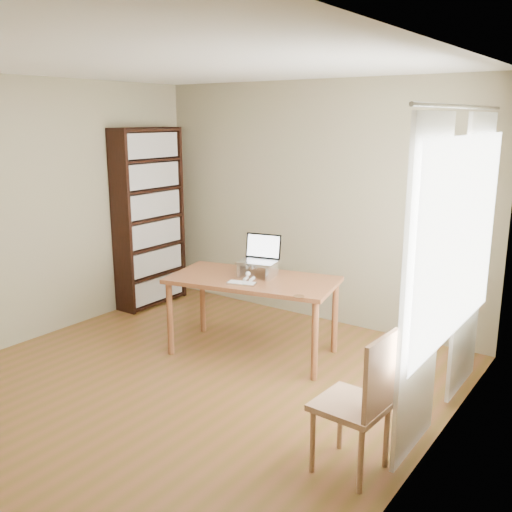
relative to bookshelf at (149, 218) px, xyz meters
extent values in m
cube|color=brown|center=(1.83, -1.55, -1.06)|extent=(4.00, 4.50, 0.02)
cube|color=white|center=(1.83, -1.55, 1.56)|extent=(4.00, 4.50, 0.02)
cube|color=#8F8B60|center=(1.83, 0.71, 0.25)|extent=(4.00, 0.02, 2.60)
cube|color=#8F8B60|center=(-0.18, -1.55, 0.25)|extent=(0.02, 4.50, 2.60)
cube|color=#8F8B60|center=(3.84, -1.55, 0.25)|extent=(0.02, 4.50, 2.60)
cube|color=white|center=(3.81, -0.75, 0.35)|extent=(0.01, 1.80, 1.40)
cube|color=black|center=(-0.01, -0.43, 0.00)|extent=(0.30, 0.04, 2.10)
cube|color=black|center=(-0.01, 0.43, 0.00)|extent=(0.30, 0.04, 2.10)
cube|color=black|center=(-0.15, 0.00, 0.00)|extent=(0.02, 0.90, 2.10)
cube|color=black|center=(-0.01, 0.00, -1.02)|extent=(0.30, 0.84, 0.02)
cube|color=black|center=(0.02, 0.00, -0.85)|extent=(0.20, 0.78, 0.28)
cube|color=black|center=(-0.01, 0.00, -0.68)|extent=(0.30, 0.84, 0.03)
cube|color=black|center=(0.02, 0.00, -0.51)|extent=(0.20, 0.78, 0.28)
cube|color=black|center=(-0.01, 0.00, -0.34)|extent=(0.30, 0.84, 0.02)
cube|color=black|center=(0.02, 0.00, -0.17)|extent=(0.20, 0.78, 0.28)
cube|color=black|center=(-0.01, 0.00, 0.00)|extent=(0.30, 0.84, 0.02)
cube|color=black|center=(0.02, 0.00, 0.17)|extent=(0.20, 0.78, 0.28)
cube|color=black|center=(-0.01, 0.00, 0.34)|extent=(0.30, 0.84, 0.02)
cube|color=black|center=(0.02, 0.00, 0.51)|extent=(0.20, 0.78, 0.28)
cube|color=black|center=(-0.01, 0.00, 0.68)|extent=(0.30, 0.84, 0.02)
cube|color=black|center=(0.02, 0.00, 0.85)|extent=(0.20, 0.78, 0.28)
cube|color=black|center=(-0.01, 0.00, 1.02)|extent=(0.30, 0.84, 0.03)
cube|color=white|center=(3.75, -1.30, 0.10)|extent=(0.03, 0.70, 2.20)
cube|color=white|center=(3.75, -0.20, 0.10)|extent=(0.03, 0.70, 2.20)
cylinder|color=silver|center=(3.75, -0.75, 1.23)|extent=(0.03, 1.90, 0.03)
cube|color=brown|center=(1.89, -0.54, -0.32)|extent=(1.68, 1.09, 0.04)
cylinder|color=brown|center=(1.18, -0.21, -0.70)|extent=(0.06, 0.06, 0.71)
cylinder|color=brown|center=(2.61, -0.21, -0.70)|extent=(0.06, 0.06, 0.71)
cylinder|color=brown|center=(1.18, -0.87, -0.70)|extent=(0.06, 0.06, 0.71)
cylinder|color=brown|center=(2.61, -0.87, -0.70)|extent=(0.06, 0.06, 0.71)
cube|color=silver|center=(1.75, -0.46, -0.24)|extent=(0.03, 0.25, 0.12)
cube|color=silver|center=(2.04, -0.46, -0.24)|extent=(0.03, 0.25, 0.12)
cube|color=silver|center=(1.89, -0.46, -0.17)|extent=(0.32, 0.25, 0.01)
cube|color=silver|center=(1.89, -0.46, -0.16)|extent=(0.40, 0.32, 0.02)
cube|color=black|center=(1.89, -0.32, -0.04)|extent=(0.36, 0.13, 0.23)
cube|color=white|center=(1.89, -0.32, -0.04)|extent=(0.32, 0.11, 0.20)
cube|color=silver|center=(1.93, -0.76, -0.29)|extent=(0.28, 0.18, 0.02)
cube|color=white|center=(1.93, -0.76, -0.28)|extent=(0.26, 0.16, 0.00)
cylinder|color=brown|center=(2.54, -0.78, -0.30)|extent=(0.09, 0.09, 0.01)
ellipsoid|color=#474138|center=(1.87, -0.43, -0.23)|extent=(0.17, 0.38, 0.13)
ellipsoid|color=#474138|center=(1.87, -0.32, -0.24)|extent=(0.15, 0.16, 0.12)
ellipsoid|color=#474138|center=(1.87, -0.62, -0.21)|extent=(0.10, 0.10, 0.09)
ellipsoid|color=silver|center=(1.87, -0.58, -0.25)|extent=(0.09, 0.09, 0.08)
sphere|color=silver|center=(1.87, -0.66, -0.23)|extent=(0.04, 0.04, 0.04)
cone|color=#474138|center=(1.84, -0.62, -0.17)|extent=(0.03, 0.04, 0.04)
cone|color=#474138|center=(1.90, -0.62, -0.17)|extent=(0.03, 0.04, 0.04)
cylinder|color=silver|center=(1.84, -0.63, -0.28)|extent=(0.03, 0.09, 0.03)
cylinder|color=silver|center=(1.90, -0.63, -0.28)|extent=(0.03, 0.09, 0.03)
cylinder|color=#474138|center=(1.96, -0.30, -0.28)|extent=(0.14, 0.21, 0.03)
cube|color=tan|center=(3.49, -1.70, -0.60)|extent=(0.45, 0.45, 0.04)
cylinder|color=tan|center=(3.32, -1.87, -0.82)|extent=(0.04, 0.04, 0.45)
cylinder|color=tan|center=(3.66, -1.87, -0.82)|extent=(0.04, 0.04, 0.45)
cylinder|color=tan|center=(3.32, -1.53, -0.82)|extent=(0.04, 0.04, 0.45)
cylinder|color=tan|center=(3.66, -1.53, -0.82)|extent=(0.04, 0.04, 0.45)
cube|color=tan|center=(3.68, -1.70, -0.35)|extent=(0.05, 0.40, 0.50)
camera|label=1|loc=(4.88, -4.70, 1.16)|focal=40.00mm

